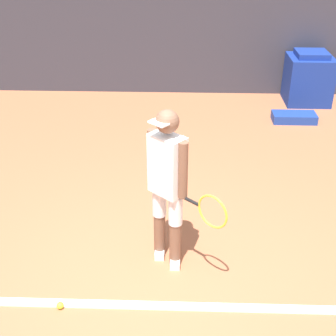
{
  "coord_description": "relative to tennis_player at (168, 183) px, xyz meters",
  "views": [
    {
      "loc": [
        0.15,
        -3.36,
        3.21
      ],
      "look_at": [
        0.01,
        0.68,
        0.98
      ],
      "focal_mm": 50.0,
      "sensor_mm": 36.0,
      "label": 1
    }
  ],
  "objects": [
    {
      "name": "ground_plane",
      "position": [
        -0.02,
        -0.47,
        -0.93
      ],
      "size": [
        24.0,
        24.0,
        0.0
      ],
      "primitive_type": "plane",
      "color": "#B76642"
    },
    {
      "name": "back_wall",
      "position": [
        -0.02,
        5.17,
        0.61
      ],
      "size": [
        24.0,
        0.1,
        3.08
      ],
      "color": "#383842",
      "rests_on": "ground_plane"
    },
    {
      "name": "court_baseline",
      "position": [
        -0.02,
        -0.67,
        -0.92
      ],
      "size": [
        21.6,
        0.1,
        0.01
      ],
      "color": "white",
      "rests_on": "ground_plane"
    },
    {
      "name": "tennis_player",
      "position": [
        0.0,
        0.0,
        0.0
      ],
      "size": [
        0.74,
        0.68,
        1.67
      ],
      "rotation": [
        0.0,
        0.0,
        -0.72
      ],
      "color": "brown",
      "rests_on": "ground_plane"
    },
    {
      "name": "tennis_ball",
      "position": [
        -0.97,
        -0.73,
        -0.9
      ],
      "size": [
        0.07,
        0.07,
        0.07
      ],
      "color": "#D1E533",
      "rests_on": "ground_plane"
    },
    {
      "name": "covered_chair",
      "position": [
        2.45,
        4.69,
        -0.47
      ],
      "size": [
        0.81,
        0.76,
        0.97
      ],
      "color": "navy",
      "rests_on": "ground_plane"
    },
    {
      "name": "equipment_bag",
      "position": [
        2.05,
        3.72,
        -0.86
      ],
      "size": [
        0.74,
        0.35,
        0.15
      ],
      "color": "#1E3D99",
      "rests_on": "ground_plane"
    }
  ]
}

